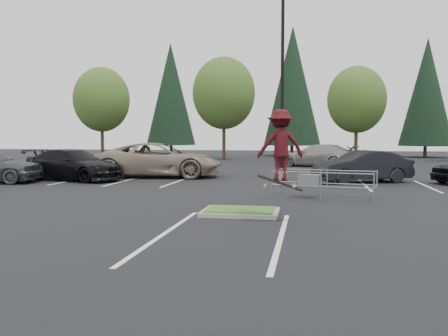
% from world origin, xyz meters
% --- Properties ---
extents(ground, '(120.00, 120.00, 0.00)m').
position_xyz_m(ground, '(0.00, 0.00, 0.00)').
color(ground, black).
rests_on(ground, ground).
extents(grass_median, '(2.20, 1.60, 0.16)m').
position_xyz_m(grass_median, '(0.00, 0.00, 0.08)').
color(grass_median, '#9C9B91').
rests_on(grass_median, ground).
extents(stall_lines, '(22.62, 17.60, 0.01)m').
position_xyz_m(stall_lines, '(-1.35, 6.02, 0.00)').
color(stall_lines, white).
rests_on(stall_lines, ground).
extents(light_pole, '(0.70, 0.60, 10.12)m').
position_xyz_m(light_pole, '(0.50, 12.00, 4.56)').
color(light_pole, '#9C9B91').
rests_on(light_pole, ground).
extents(decid_a, '(5.44, 5.44, 8.91)m').
position_xyz_m(decid_a, '(-18.01, 30.03, 5.58)').
color(decid_a, '#38281C').
rests_on(decid_a, ground).
extents(decid_b, '(5.89, 5.89, 9.64)m').
position_xyz_m(decid_b, '(-6.01, 30.53, 6.04)').
color(decid_b, '#38281C').
rests_on(decid_b, ground).
extents(decid_c, '(5.12, 5.12, 8.38)m').
position_xyz_m(decid_c, '(5.99, 29.83, 5.25)').
color(decid_c, '#38281C').
rests_on(decid_c, ground).
extents(conif_a, '(5.72, 5.72, 13.00)m').
position_xyz_m(conif_a, '(-14.00, 40.00, 7.10)').
color(conif_a, '#38281C').
rests_on(conif_a, ground).
extents(conif_b, '(6.38, 6.38, 14.50)m').
position_xyz_m(conif_b, '(0.00, 40.50, 7.85)').
color(conif_b, '#38281C').
rests_on(conif_b, ground).
extents(conif_c, '(5.50, 5.50, 12.50)m').
position_xyz_m(conif_c, '(14.00, 39.50, 6.85)').
color(conif_c, '#38281C').
rests_on(conif_c, ground).
extents(cart_corral, '(3.82, 2.03, 1.03)m').
position_xyz_m(cart_corral, '(2.10, 4.09, 0.65)').
color(cart_corral, gray).
rests_on(cart_corral, ground).
extents(skateboarder, '(1.36, 1.00, 2.15)m').
position_xyz_m(skateboarder, '(1.20, -1.00, 2.02)').
color(skateboarder, black).
rests_on(skateboarder, ground).
extents(car_l_tan, '(7.10, 3.82, 1.90)m').
position_xyz_m(car_l_tan, '(-6.20, 11.50, 0.95)').
color(car_l_tan, gray).
rests_on(car_l_tan, ground).
extents(car_l_black, '(5.92, 3.77, 1.60)m').
position_xyz_m(car_l_black, '(-10.00, 8.92, 0.80)').
color(car_l_black, black).
rests_on(car_l_black, ground).
extents(car_r_charc, '(5.00, 3.41, 1.56)m').
position_xyz_m(car_r_charc, '(4.50, 10.34, 0.78)').
color(car_r_charc, black).
rests_on(car_r_charc, ground).
extents(car_far_silver, '(6.16, 4.09, 1.66)m').
position_xyz_m(car_far_silver, '(2.61, 22.00, 0.83)').
color(car_far_silver, '#9E9D99').
rests_on(car_far_silver, ground).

